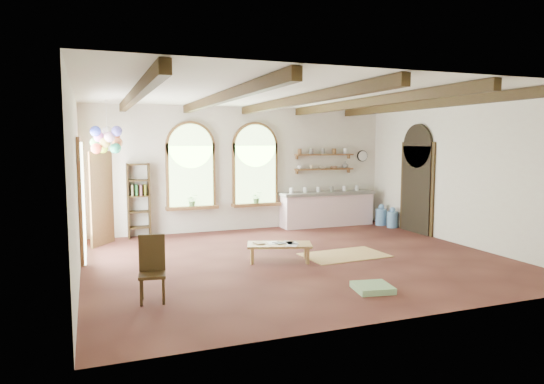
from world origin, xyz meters
name	(u,v)px	position (x,y,z in m)	size (l,w,h in m)	color
floor	(297,259)	(0.00, 0.00, 0.00)	(8.00, 8.00, 0.00)	brown
ceiling_beams	(298,100)	(0.00, 0.00, 3.10)	(6.20, 6.80, 0.18)	#382711
window_left	(191,169)	(-1.40, 3.43, 1.63)	(1.30, 0.28, 2.20)	brown
window_right	(255,168)	(0.30, 3.43, 1.63)	(1.30, 0.28, 2.20)	brown
left_doorway	(82,200)	(-3.95, 1.80, 1.15)	(0.10, 1.90, 2.50)	brown
right_doorway	(416,190)	(3.95, 1.50, 1.10)	(0.10, 1.30, 2.40)	black
kitchen_counter	(327,208)	(2.30, 3.20, 0.48)	(2.68, 0.62, 0.94)	silver
wall_shelf_lower	(324,169)	(2.30, 3.38, 1.55)	(1.70, 0.24, 0.04)	brown
wall_shelf_upper	(324,155)	(2.30, 3.38, 1.95)	(1.70, 0.24, 0.04)	brown
wall_clock	(362,156)	(3.55, 3.45, 1.90)	(0.32, 0.32, 0.04)	black
bookshelf	(139,201)	(-2.70, 3.32, 0.90)	(0.53, 0.32, 1.80)	#382711
coffee_table	(279,246)	(-0.40, -0.07, 0.31)	(1.35, 0.94, 0.35)	#A7834C
side_chair	(152,283)	(-2.99, -1.60, 0.28)	(0.43, 0.43, 0.96)	#382711
floor_mat	(345,255)	(1.03, -0.09, 0.01)	(1.68, 1.04, 0.02)	tan
floor_cushion	(373,288)	(0.28, -2.30, 0.05)	(0.55, 0.55, 0.10)	#77A06E
water_jug_a	(381,216)	(3.75, 2.74, 0.25)	(0.30, 0.30, 0.59)	#5C8DC5
water_jug_b	(392,219)	(3.82, 2.30, 0.24)	(0.29, 0.29, 0.56)	#5C8DC5
balloon_cluster	(107,140)	(-3.41, 2.30, 2.34)	(0.67, 0.74, 1.14)	silver
table_book	(255,244)	(-0.85, 0.05, 0.36)	(0.16, 0.24, 0.02)	olive
tablet	(279,243)	(-0.39, -0.04, 0.36)	(0.16, 0.23, 0.01)	black
potted_plant_left	(192,200)	(-1.40, 3.32, 0.85)	(0.27, 0.23, 0.30)	#598C4C
potted_plant_right	(257,198)	(0.30, 3.32, 0.85)	(0.27, 0.23, 0.30)	#598C4C
shelf_cup_a	(299,167)	(1.55, 3.38, 1.62)	(0.12, 0.10, 0.10)	white
shelf_cup_b	(311,167)	(1.90, 3.38, 1.62)	(0.10, 0.10, 0.09)	beige
shelf_bowl_a	(323,168)	(2.25, 3.38, 1.60)	(0.22, 0.22, 0.05)	beige
shelf_bowl_b	(334,167)	(2.60, 3.38, 1.60)	(0.20, 0.20, 0.06)	#8C664C
shelf_vase	(345,165)	(2.95, 3.38, 1.67)	(0.18, 0.18, 0.19)	slate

